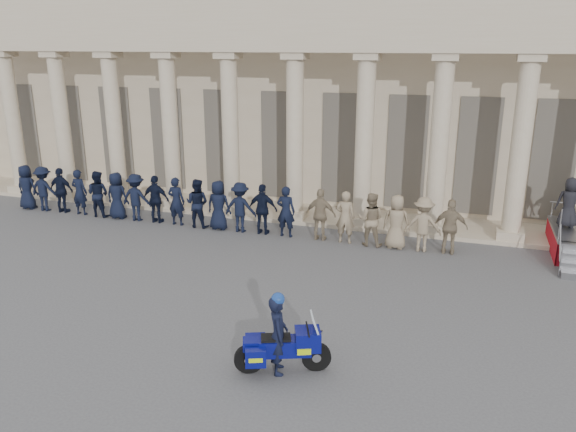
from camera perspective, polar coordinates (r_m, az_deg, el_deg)
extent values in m
plane|color=#49494C|center=(14.38, -4.05, -10.21)|extent=(90.00, 90.00, 0.00)
cube|color=tan|center=(27.32, 7.90, 12.59)|extent=(40.00, 10.00, 9.00)
cube|color=tan|center=(22.15, 4.50, -0.03)|extent=(40.00, 2.60, 0.15)
cube|color=tan|center=(20.40, 4.39, 17.64)|extent=(35.80, 1.00, 1.00)
cube|color=tan|center=(20.44, 4.47, 20.73)|extent=(35.80, 1.00, 1.20)
cube|color=tan|center=(28.30, -25.35, 2.61)|extent=(0.90, 0.90, 0.30)
cylinder|color=tan|center=(27.79, -26.13, 8.50)|extent=(0.64, 0.64, 5.60)
cube|color=tan|center=(27.59, -26.94, 14.48)|extent=(0.85, 0.85, 0.24)
cube|color=tan|center=(26.60, -21.25, 2.27)|extent=(0.90, 0.90, 0.30)
cylinder|color=tan|center=(26.06, -21.95, 8.54)|extent=(0.64, 0.64, 5.60)
cube|color=tan|center=(25.85, -22.68, 14.94)|extent=(0.85, 0.85, 0.24)
cube|color=tan|center=(25.06, -16.61, 1.86)|extent=(0.90, 0.90, 0.30)
cylinder|color=tan|center=(24.48, -17.20, 8.53)|extent=(0.64, 0.64, 5.60)
cube|color=tan|center=(24.26, -17.82, 15.35)|extent=(0.85, 0.85, 0.24)
cube|color=tan|center=(23.70, -11.41, 1.39)|extent=(0.90, 0.90, 0.30)
cylinder|color=tan|center=(23.09, -11.85, 8.45)|extent=(0.64, 0.64, 5.60)
cube|color=tan|center=(22.85, -12.31, 15.70)|extent=(0.85, 0.85, 0.24)
cube|color=tan|center=(22.56, -5.64, 0.86)|extent=(0.90, 0.90, 0.30)
cylinder|color=tan|center=(21.92, -5.87, 8.28)|extent=(0.64, 0.64, 5.60)
cube|color=tan|center=(21.67, -6.11, 15.92)|extent=(0.85, 0.85, 0.24)
cube|color=tan|center=(21.68, 0.67, 0.26)|extent=(0.90, 0.90, 0.30)
cylinder|color=tan|center=(21.01, 0.70, 7.98)|extent=(0.64, 0.64, 5.60)
cube|color=tan|center=(20.75, 0.73, 15.97)|extent=(0.85, 0.85, 0.24)
cube|color=tan|center=(21.08, 7.42, -0.38)|extent=(0.90, 0.90, 0.30)
cylinder|color=tan|center=(20.40, 7.74, 7.55)|extent=(0.64, 0.64, 5.60)
cube|color=tan|center=(20.13, 8.08, 15.77)|extent=(0.85, 0.85, 0.24)
cube|color=tan|center=(20.80, 14.47, -1.04)|extent=(0.90, 0.90, 0.30)
cylinder|color=tan|center=(20.10, 15.09, 6.97)|extent=(0.64, 0.64, 5.60)
cube|color=tan|center=(19.83, 15.76, 15.30)|extent=(0.85, 0.85, 0.24)
cube|color=tan|center=(20.83, 21.60, -1.70)|extent=(0.90, 0.90, 0.30)
cylinder|color=tan|center=(20.14, 22.52, 6.28)|extent=(0.64, 0.64, 5.60)
cube|color=tan|center=(19.86, 23.50, 14.56)|extent=(0.85, 0.85, 0.24)
cube|color=black|center=(30.22, -25.12, 7.85)|extent=(1.30, 0.12, 4.20)
cube|color=black|center=(28.52, -21.25, 7.83)|extent=(1.30, 0.12, 4.20)
cube|color=black|center=(26.96, -16.91, 7.78)|extent=(1.30, 0.12, 4.20)
cube|color=black|center=(25.57, -12.06, 7.66)|extent=(1.30, 0.12, 4.20)
cube|color=black|center=(24.38, -6.71, 7.48)|extent=(1.30, 0.12, 4.20)
cube|color=black|center=(23.42, -0.87, 7.19)|extent=(1.30, 0.12, 4.20)
cube|color=black|center=(22.72, 5.38, 6.81)|extent=(1.30, 0.12, 4.20)
cube|color=black|center=(22.31, 11.94, 6.32)|extent=(1.30, 0.12, 4.20)
cube|color=black|center=(22.19, 18.65, 5.74)|extent=(1.30, 0.12, 4.20)
cube|color=black|center=(22.37, 25.32, 5.08)|extent=(1.30, 0.12, 4.20)
imported|color=black|center=(25.55, -25.02, 2.68)|extent=(0.90, 0.58, 1.84)
imported|color=black|center=(24.98, -23.56, 2.56)|extent=(1.19, 0.68, 1.84)
imported|color=black|center=(24.42, -22.02, 2.43)|extent=(1.08, 0.45, 1.84)
imported|color=black|center=(23.87, -20.42, 2.29)|extent=(0.67, 0.44, 1.84)
imported|color=black|center=(23.35, -18.74, 2.15)|extent=(0.89, 0.70, 1.84)
imported|color=black|center=(22.85, -16.99, 2.00)|extent=(0.90, 0.58, 1.84)
imported|color=black|center=(22.37, -15.16, 1.84)|extent=(1.19, 0.68, 1.84)
imported|color=black|center=(21.92, -13.26, 1.67)|extent=(1.08, 0.45, 1.84)
imported|color=black|center=(21.49, -11.27, 1.49)|extent=(0.67, 0.44, 1.84)
imported|color=black|center=(21.09, -9.21, 1.30)|extent=(0.89, 0.70, 1.84)
imported|color=black|center=(20.71, -7.07, 1.10)|extent=(0.90, 0.58, 1.84)
imported|color=black|center=(20.37, -4.86, 0.90)|extent=(1.19, 0.68, 1.84)
imported|color=black|center=(20.06, -2.57, 0.68)|extent=(1.08, 0.45, 1.84)
imported|color=black|center=(19.78, -0.22, 0.46)|extent=(0.67, 0.44, 1.84)
imported|color=gray|center=(19.43, 3.34, 0.13)|extent=(1.08, 0.45, 1.84)
imported|color=gray|center=(19.24, 5.83, -0.11)|extent=(0.67, 0.44, 1.84)
imported|color=gray|center=(19.09, 8.38, -0.35)|extent=(0.89, 0.70, 1.84)
imported|color=gray|center=(18.97, 10.95, -0.59)|extent=(0.90, 0.58, 1.84)
imported|color=gray|center=(18.90, 13.56, -0.83)|extent=(1.19, 0.68, 1.84)
imported|color=gray|center=(18.86, 16.18, -1.08)|extent=(1.08, 0.45, 1.84)
cube|color=#A00C18|center=(20.50, 25.18, -2.26)|extent=(0.04, 2.88, 0.72)
imported|color=black|center=(20.40, 26.68, 1.24)|extent=(0.81, 0.53, 1.66)
cylinder|color=black|center=(12.13, 2.90, -14.09)|extent=(0.63, 0.35, 0.62)
cylinder|color=black|center=(12.06, -3.99, -14.30)|extent=(0.63, 0.35, 0.62)
cube|color=navy|center=(11.94, -0.31, -13.09)|extent=(1.15, 0.77, 0.36)
cube|color=navy|center=(11.90, 2.01, -12.39)|extent=(0.66, 0.65, 0.42)
cube|color=silver|center=(12.00, 1.99, -13.29)|extent=(0.30, 0.34, 0.11)
cube|color=#B2BFCC|center=(11.76, 2.81, -11.00)|extent=(0.34, 0.47, 0.50)
cube|color=black|center=(11.84, -1.24, -12.33)|extent=(0.69, 0.52, 0.09)
cube|color=navy|center=(11.89, -3.79, -12.86)|extent=(0.42, 0.42, 0.21)
cube|color=navy|center=(11.70, -3.30, -14.19)|extent=(0.47, 0.35, 0.38)
cube|color=#C3E50C|center=(11.70, -3.30, -14.19)|extent=(0.35, 0.31, 0.09)
cube|color=navy|center=(12.22, -3.33, -12.72)|extent=(0.47, 0.35, 0.38)
cube|color=#C3E50C|center=(12.22, -3.33, -12.72)|extent=(0.35, 0.31, 0.09)
cylinder|color=silver|center=(12.27, -2.63, -13.84)|extent=(0.56, 0.30, 0.09)
cylinder|color=black|center=(11.79, 2.02, -11.43)|extent=(0.28, 0.62, 0.03)
imported|color=black|center=(11.80, -1.01, -11.97)|extent=(0.61, 0.73, 1.71)
sphere|color=navy|center=(11.43, -1.03, -8.45)|extent=(0.28, 0.28, 0.28)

